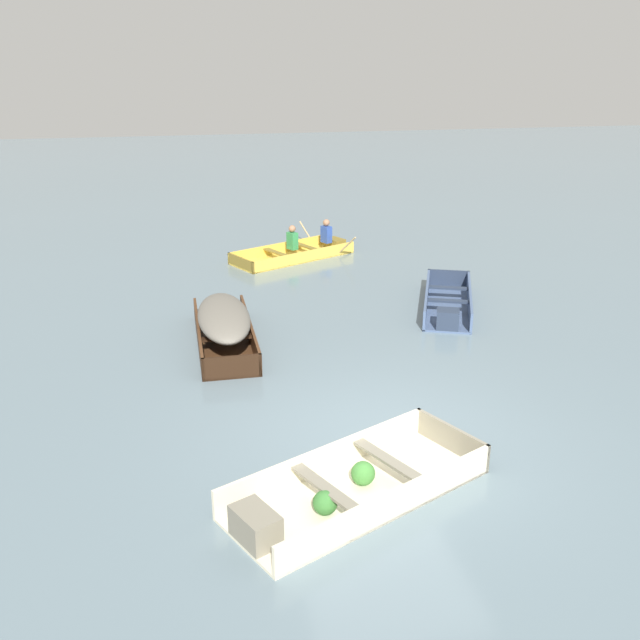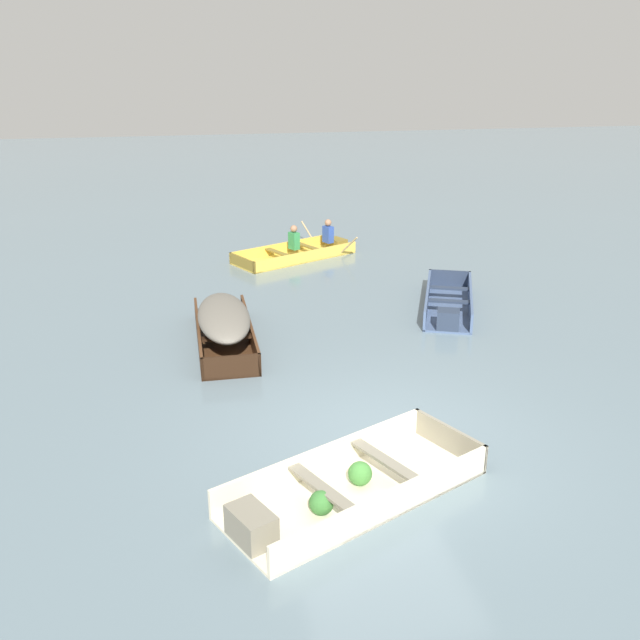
{
  "view_description": "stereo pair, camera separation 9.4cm",
  "coord_description": "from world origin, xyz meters",
  "px_view_note": "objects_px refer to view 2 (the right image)",
  "views": [
    {
      "loc": [
        -2.76,
        -8.27,
        5.01
      ],
      "look_at": [
        -0.19,
        3.87,
        0.35
      ],
      "focal_mm": 40.0,
      "sensor_mm": 36.0,
      "label": 1
    },
    {
      "loc": [
        -2.67,
        -8.29,
        5.01
      ],
      "look_at": [
        -0.19,
        3.87,
        0.35
      ],
      "focal_mm": 40.0,
      "sensor_mm": 36.0,
      "label": 2
    }
  ],
  "objects_px": {
    "rowboat_yellow_with_crew": "(301,251)",
    "dinghy_cream_foreground": "(344,490)",
    "skiff_slate_blue_near_moored": "(448,304)",
    "skiff_dark_varnish_mid_moored": "(224,321)"
  },
  "relations": [
    {
      "from": "dinghy_cream_foreground",
      "to": "skiff_dark_varnish_mid_moored",
      "type": "distance_m",
      "value": 5.34
    },
    {
      "from": "rowboat_yellow_with_crew",
      "to": "skiff_dark_varnish_mid_moored",
      "type": "bearing_deg",
      "value": -113.45
    },
    {
      "from": "skiff_dark_varnish_mid_moored",
      "to": "dinghy_cream_foreground",
      "type": "bearing_deg",
      "value": -79.02
    },
    {
      "from": "rowboat_yellow_with_crew",
      "to": "dinghy_cream_foreground",
      "type": "bearing_deg",
      "value": -97.33
    },
    {
      "from": "skiff_slate_blue_near_moored",
      "to": "rowboat_yellow_with_crew",
      "type": "distance_m",
      "value": 5.23
    },
    {
      "from": "skiff_slate_blue_near_moored",
      "to": "rowboat_yellow_with_crew",
      "type": "bearing_deg",
      "value": 115.69
    },
    {
      "from": "dinghy_cream_foreground",
      "to": "rowboat_yellow_with_crew",
      "type": "bearing_deg",
      "value": 82.67
    },
    {
      "from": "skiff_dark_varnish_mid_moored",
      "to": "rowboat_yellow_with_crew",
      "type": "bearing_deg",
      "value": 66.55
    },
    {
      "from": "skiff_dark_varnish_mid_moored",
      "to": "skiff_slate_blue_near_moored",
      "type": "bearing_deg",
      "value": 10.02
    },
    {
      "from": "skiff_dark_varnish_mid_moored",
      "to": "rowboat_yellow_with_crew",
      "type": "height_order",
      "value": "rowboat_yellow_with_crew"
    }
  ]
}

